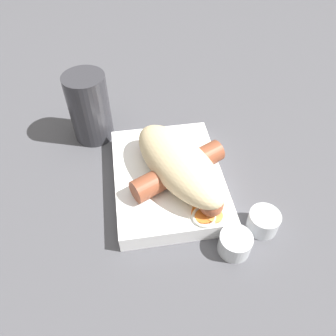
{
  "coord_description": "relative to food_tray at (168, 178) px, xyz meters",
  "views": [
    {
      "loc": [
        0.34,
        -0.05,
        0.42
      ],
      "look_at": [
        0.0,
        0.0,
        0.04
      ],
      "focal_mm": 35.0,
      "sensor_mm": 36.0,
      "label": 1
    }
  ],
  "objects": [
    {
      "name": "sausage",
      "position": [
        0.01,
        0.01,
        0.03
      ],
      "size": [
        0.18,
        0.16,
        0.03
      ],
      "color": "brown",
      "rests_on": "food_tray"
    },
    {
      "name": "pickled_veggies",
      "position": [
        0.08,
        0.04,
        0.02
      ],
      "size": [
        0.08,
        0.06,
        0.0
      ],
      "color": "orange",
      "rests_on": "food_tray"
    },
    {
      "name": "ground_plane",
      "position": [
        0.0,
        0.0,
        -0.01
      ],
      "size": [
        3.0,
        3.0,
        0.0
      ],
      "primitive_type": "plane",
      "color": "#4C4C51"
    },
    {
      "name": "drink_glass",
      "position": [
        -0.14,
        -0.12,
        0.05
      ],
      "size": [
        0.07,
        0.07,
        0.13
      ],
      "color": "#333338",
      "rests_on": "ground_plane"
    },
    {
      "name": "condiment_cup_far",
      "position": [
        0.1,
        0.12,
        -0.0
      ],
      "size": [
        0.05,
        0.05,
        0.03
      ],
      "color": "silver",
      "rests_on": "ground_plane"
    },
    {
      "name": "bread_roll",
      "position": [
        0.01,
        0.01,
        0.05
      ],
      "size": [
        0.21,
        0.15,
        0.06
      ],
      "color": "beige",
      "rests_on": "food_tray"
    },
    {
      "name": "condiment_cup_near",
      "position": [
        0.13,
        0.07,
        -0.0
      ],
      "size": [
        0.05,
        0.05,
        0.03
      ],
      "color": "silver",
      "rests_on": "ground_plane"
    },
    {
      "name": "food_tray",
      "position": [
        0.0,
        0.0,
        0.0
      ],
      "size": [
        0.22,
        0.17,
        0.03
      ],
      "color": "white",
      "rests_on": "ground_plane"
    }
  ]
}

